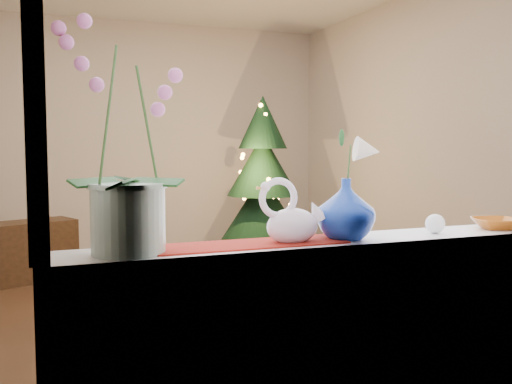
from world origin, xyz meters
TOP-DOWN VIEW (x-y plane):
  - ground at (0.00, 0.00)m, footprint 5.00×5.00m
  - wall_back at (0.00, 2.50)m, footprint 4.50×0.10m
  - wall_front at (0.00, -2.50)m, footprint 4.50×0.10m
  - wall_right at (2.25, 0.00)m, footprint 0.10×5.00m
  - window_apron at (0.00, -2.46)m, footprint 2.20×0.08m
  - windowsill at (0.00, -2.37)m, footprint 2.20×0.26m
  - window_frame at (0.00, -2.47)m, footprint 2.22×0.06m
  - runner at (-0.38, -2.37)m, footprint 0.70×0.20m
  - orchid_pot at (-0.81, -2.38)m, footprint 0.27×0.27m
  - swan at (-0.23, -2.39)m, footprint 0.29×0.21m
  - blue_vase at (-0.00, -2.38)m, footprint 0.28×0.28m
  - lily at (-0.00, -2.38)m, footprint 0.15×0.08m
  - paperweight at (0.40, -2.39)m, footprint 0.10×0.10m
  - amber_dish at (0.72, -2.38)m, footprint 0.20×0.20m
  - xmas_tree at (1.11, 1.26)m, footprint 1.28×1.28m
  - side_table at (-1.14, 1.46)m, footprint 0.84×0.63m

SIDE VIEW (x-z plane):
  - ground at x=0.00m, z-range 0.00..0.00m
  - side_table at x=-1.14m, z-range 0.00..0.56m
  - window_apron at x=0.00m, z-range 0.00..0.88m
  - xmas_tree at x=1.11m, z-range 0.00..1.78m
  - windowsill at x=0.00m, z-range 0.88..0.92m
  - runner at x=-0.38m, z-range 0.92..0.93m
  - amber_dish at x=0.72m, z-range 0.92..0.96m
  - paperweight at x=0.40m, z-range 0.92..1.00m
  - swan at x=-0.23m, z-range 0.92..1.14m
  - blue_vase at x=0.00m, z-range 0.92..1.18m
  - lily at x=0.00m, z-range 1.18..1.38m
  - orchid_pot at x=-0.81m, z-range 0.92..1.68m
  - wall_back at x=0.00m, z-range 0.00..2.70m
  - wall_front at x=0.00m, z-range 0.00..2.70m
  - wall_right at x=2.25m, z-range 0.00..2.70m
  - window_frame at x=0.00m, z-range 0.90..2.50m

